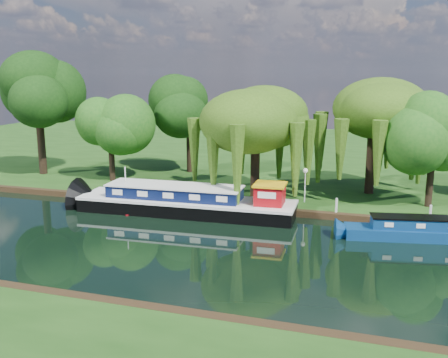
% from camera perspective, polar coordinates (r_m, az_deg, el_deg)
% --- Properties ---
extents(ground, '(120.00, 120.00, 0.00)m').
position_cam_1_polar(ground, '(27.86, 4.88, -8.73)').
color(ground, black).
extents(far_bank, '(120.00, 52.00, 0.45)m').
position_cam_1_polar(far_bank, '(60.48, 11.97, 2.67)').
color(far_bank, '#193F11').
rests_on(far_bank, ground).
extents(dutch_barge, '(15.73, 4.20, 3.29)m').
position_cam_1_polar(dutch_barge, '(35.63, -4.16, -2.67)').
color(dutch_barge, black).
rests_on(dutch_barge, ground).
extents(narrowboat, '(10.48, 3.55, 1.51)m').
position_cam_1_polar(narrowboat, '(32.64, 22.77, -5.51)').
color(narrowboat, navy).
rests_on(narrowboat, ground).
extents(red_dinghy, '(3.29, 2.58, 0.62)m').
position_cam_1_polar(red_dinghy, '(35.99, -8.90, -3.98)').
color(red_dinghy, maroon).
rests_on(red_dinghy, ground).
extents(willow_left, '(6.64, 6.64, 7.96)m').
position_cam_1_polar(willow_left, '(37.62, 3.64, 6.52)').
color(willow_left, black).
rests_on(willow_left, far_bank).
extents(willow_right, '(6.71, 6.71, 8.17)m').
position_cam_1_polar(willow_right, '(40.44, 16.70, 6.69)').
color(willow_right, black).
rests_on(willow_right, far_bank).
extents(tree_far_left, '(4.53, 4.53, 7.30)m').
position_cam_1_polar(tree_far_left, '(44.71, -12.89, 6.13)').
color(tree_far_left, black).
rests_on(tree_far_left, far_bank).
extents(tree_far_back, '(6.07, 6.07, 10.22)m').
position_cam_1_polar(tree_far_back, '(49.56, -20.51, 8.68)').
color(tree_far_back, black).
rests_on(tree_far_back, far_bank).
extents(tree_far_mid, '(5.16, 5.16, 8.44)m').
position_cam_1_polar(tree_far_mid, '(47.64, -4.02, 7.74)').
color(tree_far_mid, black).
rests_on(tree_far_mid, far_bank).
extents(tree_far_right, '(4.29, 4.29, 7.02)m').
position_cam_1_polar(tree_far_right, '(37.91, 22.85, 4.20)').
color(tree_far_right, black).
rests_on(tree_far_right, far_bank).
extents(lamppost, '(0.36, 0.36, 2.56)m').
position_cam_1_polar(lamppost, '(37.06, 9.26, 0.33)').
color(lamppost, silver).
rests_on(lamppost, far_bank).
extents(mooring_posts, '(19.16, 0.16, 1.00)m').
position_cam_1_polar(mooring_posts, '(35.53, 7.09, -2.55)').
color(mooring_posts, silver).
rests_on(mooring_posts, far_bank).
extents(reeds_near, '(33.70, 1.50, 1.10)m').
position_cam_1_polar(reeds_near, '(20.22, 19.98, -16.22)').
color(reeds_near, '#295617').
rests_on(reeds_near, ground).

